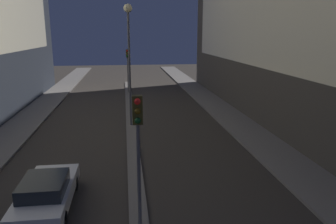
{
  "coord_description": "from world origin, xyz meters",
  "views": [
    {
      "loc": [
        -0.35,
        -5.46,
        6.91
      ],
      "look_at": [
        2.73,
        17.84,
        1.16
      ],
      "focal_mm": 35.0,
      "sensor_mm": 36.0,
      "label": 1
    }
  ],
  "objects": [
    {
      "name": "street_lamp",
      "position": [
        0.0,
        18.36,
        6.4
      ],
      "size": [
        0.6,
        0.6,
        8.69
      ],
      "color": "#4C4C51",
      "rests_on": "median_strip"
    },
    {
      "name": "median_strip",
      "position": [
        0.0,
        20.75,
        0.06
      ],
      "size": [
        0.73,
        39.5,
        0.13
      ],
      "color": "#66605B",
      "rests_on": "ground"
    },
    {
      "name": "traffic_light_mid",
      "position": [
        0.0,
        32.17,
        3.7
      ],
      "size": [
        0.32,
        0.42,
        4.89
      ],
      "color": "#4C4C51",
      "rests_on": "median_strip"
    },
    {
      "name": "car_left_lane",
      "position": [
        -3.58,
        6.88,
        0.73
      ],
      "size": [
        1.91,
        4.71,
        1.43
      ],
      "color": "silver",
      "rests_on": "ground"
    },
    {
      "name": "traffic_light_near",
      "position": [
        0.0,
        4.41,
        3.7
      ],
      "size": [
        0.32,
        0.42,
        4.89
      ],
      "color": "#4C4C51",
      "rests_on": "median_strip"
    }
  ]
}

